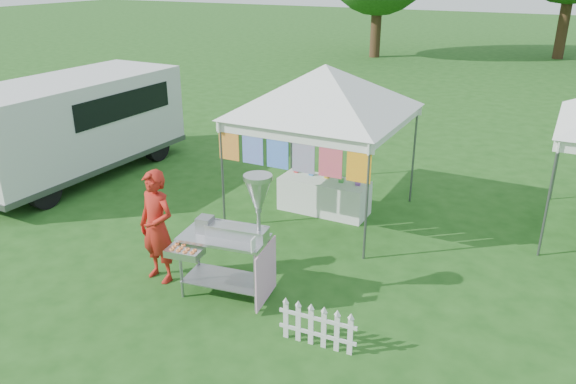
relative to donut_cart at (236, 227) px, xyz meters
The scene contains 7 objects.
ground 1.18m from the donut_cart, 155.74° to the right, with size 120.00×120.00×0.00m, color #1D4A15.
canopy_main 3.88m from the donut_cart, 92.51° to the left, with size 4.24×4.24×3.45m.
donut_cart is the anchor object (origin of this frame).
vendor 1.43m from the donut_cart, behind, with size 0.67×0.44×1.83m, color #B21E15.
cargo_van 6.95m from the donut_cart, 154.79° to the left, with size 2.31×5.55×2.29m.
picket_fence 1.86m from the donut_cart, 18.89° to the right, with size 1.08×0.09×0.56m.
display_table 3.62m from the donut_cart, 92.49° to the left, with size 1.80×0.70×0.69m, color white.
Camera 1 is at (4.17, -6.09, 4.68)m, focal length 35.00 mm.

